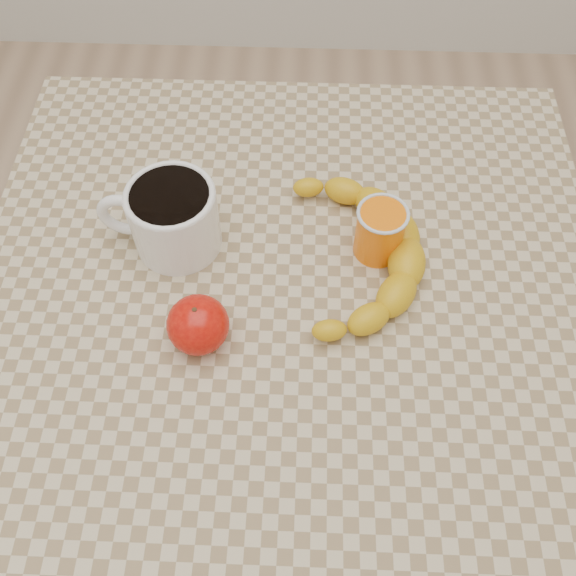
{
  "coord_description": "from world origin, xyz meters",
  "views": [
    {
      "loc": [
        0.02,
        -0.42,
        1.42
      ],
      "look_at": [
        0.0,
        0.0,
        0.77
      ],
      "focal_mm": 40.0,
      "sensor_mm": 36.0,
      "label": 1
    }
  ],
  "objects_px": {
    "coffee_mug": "(171,216)",
    "orange_juice_glass": "(380,231)",
    "table": "(288,331)",
    "apple": "(198,325)",
    "banana": "(355,253)"
  },
  "relations": [
    {
      "from": "table",
      "to": "apple",
      "type": "bearing_deg",
      "value": -148.22
    },
    {
      "from": "table",
      "to": "apple",
      "type": "relative_size",
      "value": 8.58
    },
    {
      "from": "orange_juice_glass",
      "to": "banana",
      "type": "height_order",
      "value": "orange_juice_glass"
    },
    {
      "from": "coffee_mug",
      "to": "banana",
      "type": "distance_m",
      "value": 0.23
    },
    {
      "from": "banana",
      "to": "table",
      "type": "bearing_deg",
      "value": -144.66
    },
    {
      "from": "coffee_mug",
      "to": "apple",
      "type": "xyz_separation_m",
      "value": [
        0.05,
        -0.14,
        -0.02
      ]
    },
    {
      "from": "apple",
      "to": "banana",
      "type": "distance_m",
      "value": 0.22
    },
    {
      "from": "orange_juice_glass",
      "to": "banana",
      "type": "bearing_deg",
      "value": -141.47
    },
    {
      "from": "apple",
      "to": "orange_juice_glass",
      "type": "bearing_deg",
      "value": 33.19
    },
    {
      "from": "coffee_mug",
      "to": "orange_juice_glass",
      "type": "distance_m",
      "value": 0.26
    },
    {
      "from": "coffee_mug",
      "to": "banana",
      "type": "xyz_separation_m",
      "value": [
        0.23,
        -0.03,
        -0.03
      ]
    },
    {
      "from": "table",
      "to": "apple",
      "type": "xyz_separation_m",
      "value": [
        -0.1,
        -0.06,
        0.12
      ]
    },
    {
      "from": "coffee_mug",
      "to": "orange_juice_glass",
      "type": "bearing_deg",
      "value": -0.88
    },
    {
      "from": "table",
      "to": "orange_juice_glass",
      "type": "relative_size",
      "value": 10.59
    },
    {
      "from": "coffee_mug",
      "to": "apple",
      "type": "bearing_deg",
      "value": -71.7
    }
  ]
}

